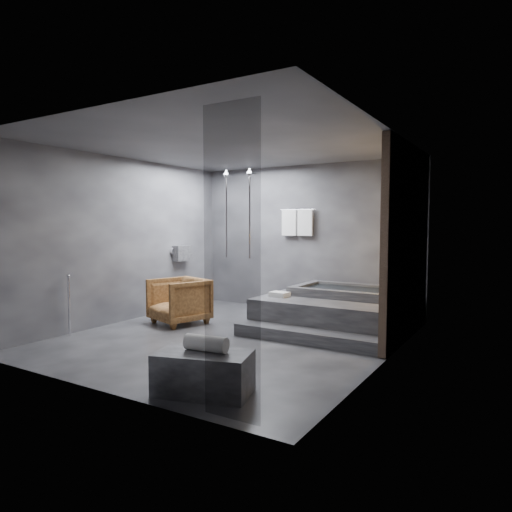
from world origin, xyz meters
The scene contains 7 objects.
room centered at (0.40, 0.24, 1.73)m, with size 5.00×5.04×2.82m.
tub_deck centered at (1.05, 1.45, 0.25)m, with size 2.20×2.00×0.50m, color #2E2E30.
tub_step centered at (1.05, 0.27, 0.09)m, with size 2.20×0.36×0.18m, color #2E2E30.
concrete_bench centered at (1.02, -2.02, 0.21)m, with size 0.93×0.51×0.42m, color #313133.
driftwood_chair centered at (-1.31, 0.30, 0.38)m, with size 0.82×0.85×0.77m, color #482912.
rolled_towel centered at (1.02, -1.98, 0.50)m, with size 0.16×0.16×0.44m, color white.
deck_towel centered at (0.27, 0.93, 0.54)m, with size 0.29×0.21×0.08m, color silver.
Camera 1 is at (3.74, -5.50, 1.67)m, focal length 32.00 mm.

